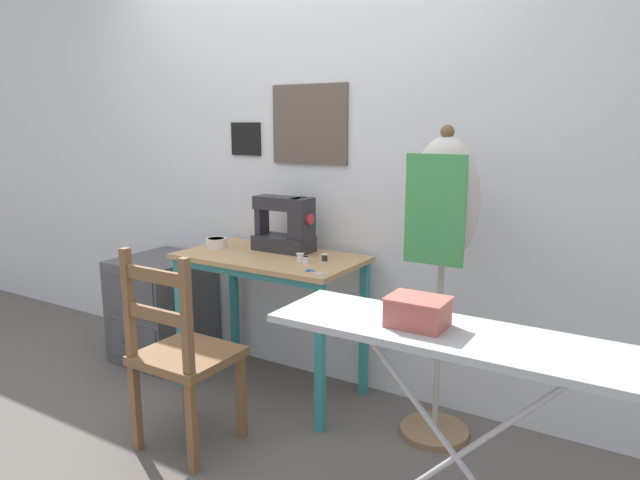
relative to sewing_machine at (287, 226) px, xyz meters
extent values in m
plane|color=#5B5651|center=(-0.02, -0.39, -0.90)|extent=(14.00, 14.00, 0.00)
cube|color=silver|center=(-0.02, 0.21, 0.37)|extent=(10.00, 0.05, 2.55)
cube|color=brown|center=(0.04, 0.17, 0.53)|extent=(0.47, 0.02, 0.42)
cube|color=black|center=(-0.40, 0.17, 0.45)|extent=(0.21, 0.01, 0.19)
cube|color=tan|center=(-0.02, -0.12, -0.15)|extent=(0.97, 0.53, 0.02)
cube|color=teal|center=(-0.02, -0.35, -0.18)|extent=(0.89, 0.03, 0.04)
cube|color=teal|center=(-0.47, -0.35, -0.53)|extent=(0.04, 0.04, 0.74)
cube|color=teal|center=(0.42, -0.35, -0.53)|extent=(0.04, 0.04, 0.74)
cube|color=teal|center=(-0.47, 0.10, -0.53)|extent=(0.04, 0.04, 0.74)
cube|color=teal|center=(0.42, 0.10, -0.53)|extent=(0.04, 0.04, 0.74)
cube|color=#28282D|center=(-0.02, 0.00, -0.10)|extent=(0.33, 0.16, 0.08)
cube|color=#28282D|center=(0.10, 0.00, 0.05)|extent=(0.09, 0.14, 0.21)
cube|color=#28282D|center=(-0.04, 0.00, 0.12)|extent=(0.28, 0.12, 0.07)
cube|color=#28282D|center=(-0.17, 0.00, 0.01)|extent=(0.04, 0.09, 0.14)
cylinder|color=#B22D2D|center=(0.15, 0.00, 0.05)|extent=(0.02, 0.06, 0.06)
cylinder|color=#99999E|center=(0.10, 0.00, 0.17)|extent=(0.01, 0.01, 0.02)
cylinder|color=silver|center=(-0.38, -0.13, -0.11)|extent=(0.11, 0.11, 0.05)
cylinder|color=gray|center=(-0.38, -0.13, -0.09)|extent=(0.09, 0.09, 0.01)
cube|color=silver|center=(0.39, -0.30, -0.14)|extent=(0.09, 0.02, 0.00)
cube|color=silver|center=(0.39, -0.32, -0.14)|extent=(0.09, 0.04, 0.00)
torus|color=#2870B7|center=(0.33, -0.30, -0.14)|extent=(0.03, 0.03, 0.01)
torus|color=#2870B7|center=(0.33, -0.29, -0.14)|extent=(0.03, 0.03, 0.01)
cylinder|color=silver|center=(0.19, -0.15, -0.12)|extent=(0.03, 0.03, 0.04)
cylinder|color=beige|center=(0.19, -0.15, -0.10)|extent=(0.04, 0.04, 0.00)
cylinder|color=beige|center=(0.19, -0.15, -0.14)|extent=(0.04, 0.04, 0.00)
cylinder|color=silver|center=(0.24, -0.17, -0.12)|extent=(0.03, 0.03, 0.03)
cylinder|color=beige|center=(0.24, -0.17, -0.11)|extent=(0.04, 0.04, 0.00)
cylinder|color=beige|center=(0.24, -0.17, -0.14)|extent=(0.04, 0.04, 0.00)
cylinder|color=black|center=(0.30, -0.09, -0.12)|extent=(0.03, 0.03, 0.04)
cylinder|color=beige|center=(0.30, -0.09, -0.10)|extent=(0.03, 0.03, 0.00)
cylinder|color=beige|center=(0.30, -0.09, -0.14)|extent=(0.03, 0.03, 0.00)
cube|color=brown|center=(-0.02, -0.75, -0.47)|extent=(0.40, 0.38, 0.04)
cube|color=brown|center=(-0.19, -0.59, -0.70)|extent=(0.04, 0.04, 0.41)
cube|color=brown|center=(0.15, -0.59, -0.70)|extent=(0.04, 0.04, 0.41)
cube|color=brown|center=(-0.19, -0.91, -0.70)|extent=(0.04, 0.04, 0.41)
cube|color=brown|center=(0.15, -0.91, -0.70)|extent=(0.04, 0.04, 0.41)
cube|color=brown|center=(-0.19, -0.91, -0.21)|extent=(0.04, 0.04, 0.48)
cube|color=brown|center=(0.15, -0.91, -0.21)|extent=(0.04, 0.04, 0.48)
cube|color=brown|center=(-0.02, -0.91, -0.07)|extent=(0.34, 0.02, 0.06)
cube|color=brown|center=(-0.02, -0.91, -0.24)|extent=(0.34, 0.02, 0.06)
cube|color=#4C4C51|center=(-0.87, -0.09, -0.58)|extent=(0.47, 0.52, 0.63)
cube|color=#46464B|center=(-0.87, -0.36, -0.44)|extent=(0.43, 0.01, 0.23)
cube|color=#333338|center=(-0.87, -0.37, -0.44)|extent=(0.10, 0.01, 0.02)
cube|color=#46464B|center=(-0.87, -0.36, -0.72)|extent=(0.43, 0.01, 0.23)
cube|color=#333338|center=(-0.87, -0.37, -0.72)|extent=(0.10, 0.01, 0.02)
cylinder|color=#846647|center=(0.90, -0.09, -0.89)|extent=(0.32, 0.32, 0.03)
cylinder|color=#ADA89E|center=(0.90, -0.09, -0.43)|extent=(0.03, 0.03, 0.89)
ellipsoid|color=beige|center=(0.90, -0.09, 0.21)|extent=(0.31, 0.22, 0.56)
sphere|color=brown|center=(0.90, -0.09, 0.50)|extent=(0.06, 0.06, 0.06)
cube|color=#3D934C|center=(0.90, -0.21, 0.18)|extent=(0.26, 0.01, 0.47)
cube|color=#ADB2B7|center=(1.23, -0.84, -0.10)|extent=(1.23, 0.34, 0.02)
cylinder|color=#B7B7BC|center=(1.23, -0.84, -0.51)|extent=(0.75, 0.02, 0.80)
cylinder|color=#B7B7BC|center=(1.23, -0.84, -0.51)|extent=(0.75, 0.02, 0.80)
cube|color=#AD564C|center=(1.09, -0.85, -0.05)|extent=(0.18, 0.14, 0.09)
cube|color=#BE5F54|center=(1.09, -0.85, 0.00)|extent=(0.19, 0.14, 0.01)
camera|label=1|loc=(1.72, -2.47, 0.54)|focal=32.00mm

